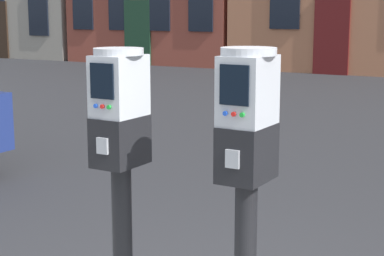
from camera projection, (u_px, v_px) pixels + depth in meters
name	position (u px, v px, depth m)	size (l,w,h in m)	color
parking_meter_near_kerb	(120.00, 151.00, 2.80)	(0.22, 0.25, 1.46)	black
parking_meter_twin_adjacent	(247.00, 165.00, 2.50)	(0.22, 0.25, 1.47)	black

